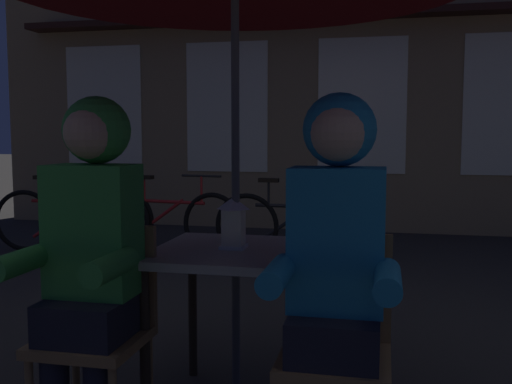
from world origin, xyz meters
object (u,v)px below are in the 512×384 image
Objects in this scene: chair_left at (100,321)px; bicycle_second at (168,220)px; chair_right at (336,338)px; person_right_hooded at (336,247)px; cafe_table at (236,271)px; lantern at (233,222)px; person_left_hooded at (90,237)px; bicycle_nearest at (71,219)px; bicycle_third at (296,226)px.

bicycle_second is at bearing 106.63° from chair_left.
person_right_hooded is (0.00, -0.06, 0.36)m from chair_right.
cafe_table is 3.20× the size of lantern.
cafe_table is 0.85× the size of chair_right.
chair_left and chair_right have the same top height.
lantern is 0.65m from person_right_hooded.
person_left_hooded is at bearing 180.00° from person_right_hooded.
person_right_hooded reaches higher than chair_left.
bicycle_nearest is (-2.59, 3.12, -0.51)m from lantern.
chair_left is 0.36m from person_left_hooded.
bicycle_nearest is 1.00× the size of bicycle_second.
person_right_hooded is 0.84× the size of bicycle_nearest.
bicycle_nearest and bicycle_third have the same top height.
person_left_hooded reaches higher than bicycle_second.
bicycle_third is (2.40, 0.06, 0.00)m from bicycle_nearest.
lantern is (-0.01, -0.00, 0.22)m from cafe_table.
chair_right is (0.96, 0.00, 0.00)m from chair_left.
person_left_hooded is 3.89m from bicycle_second.
chair_right is (0.49, -0.37, -0.37)m from lantern.
chair_left is 0.52× the size of bicycle_nearest.
bicycle_nearest is 0.99× the size of bicycle_third.
person_left_hooded reaches higher than lantern.
cafe_table is 4.07m from bicycle_nearest.
cafe_table is at bearing 142.45° from chair_right.
chair_right is 4.18m from bicycle_second.
lantern is at bearing -64.56° from bicycle_second.
person_left_hooded reaches higher than bicycle_third.
chair_left is 0.52× the size of bicycle_second.
person_right_hooded is at bearing -79.38° from bicycle_third.
chair_right is at bearing 3.39° from person_left_hooded.
lantern is 0.72m from chair_right.
chair_right is 0.52× the size of bicycle_nearest.
lantern is at bearing 42.03° from person_left_hooded.
person_right_hooded reaches higher than bicycle_third.
bicycle_third is at bearing 100.78° from chair_right.
person_left_hooded is 0.84× the size of bicycle_nearest.
cafe_table is 0.53× the size of person_left_hooded.
cafe_table is 0.44× the size of bicycle_second.
chair_right is 0.36m from person_right_hooded.
bicycle_second is at bearing 115.44° from lantern.
bicycle_nearest is at bearing -171.26° from bicycle_second.
chair_right is at bearing 90.00° from person_right_hooded.
bicycle_second is (-1.09, 3.70, -0.50)m from person_left_hooded.
bicycle_third is at bearing 93.34° from lantern.
bicycle_second and bicycle_third have the same top height.
chair_right reaches higher than bicycle_nearest.
person_right_hooded is 0.84× the size of bicycle_second.
bicycle_third is at bearing 85.41° from chair_left.
person_left_hooded reaches higher than cafe_table.
person_left_hooded is 0.96m from person_right_hooded.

